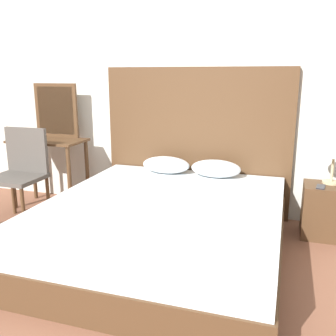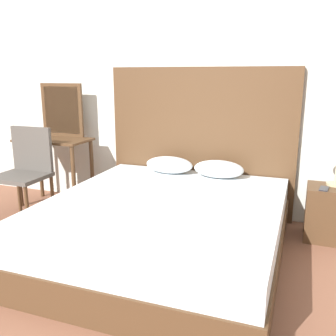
% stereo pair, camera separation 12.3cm
% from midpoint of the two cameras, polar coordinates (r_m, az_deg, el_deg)
% --- Properties ---
extents(wall_back, '(10.00, 0.06, 2.70)m').
position_cam_midpoint_polar(wall_back, '(3.99, 5.89, 12.33)').
color(wall_back, silver).
rests_on(wall_back, ground_plane).
extents(bed, '(1.88, 2.11, 0.47)m').
position_cam_midpoint_polar(bed, '(3.13, 0.46, -9.13)').
color(bed, '#4C331E').
rests_on(bed, ground_plane).
extents(headboard, '(1.97, 0.05, 1.54)m').
position_cam_midpoint_polar(headboard, '(3.97, 5.74, 3.93)').
color(headboard, '#4C331E').
rests_on(headboard, ground_plane).
extents(pillow_left, '(0.50, 0.30, 0.17)m').
position_cam_midpoint_polar(pillow_left, '(3.88, 1.10, 0.48)').
color(pillow_left, silver).
rests_on(pillow_left, bed).
extents(pillow_right, '(0.50, 0.30, 0.17)m').
position_cam_midpoint_polar(pillow_right, '(3.75, 8.67, -0.16)').
color(pillow_right, silver).
rests_on(pillow_right, bed).
extents(phone_on_bed, '(0.16, 0.14, 0.01)m').
position_cam_midpoint_polar(phone_on_bed, '(3.11, 5.74, -4.59)').
color(phone_on_bed, '#B7B7BC').
rests_on(phone_on_bed, bed).
extents(nightstand, '(0.44, 0.36, 0.50)m').
position_cam_midpoint_polar(nightstand, '(3.72, 24.46, -6.35)').
color(nightstand, '#4C331E').
rests_on(nightstand, ground_plane).
extents(phone_on_nightstand, '(0.09, 0.16, 0.01)m').
position_cam_midpoint_polar(phone_on_nightstand, '(3.55, 23.61, -2.90)').
color(phone_on_nightstand, '#232328').
rests_on(phone_on_nightstand, nightstand).
extents(vanity_desk, '(0.80, 0.45, 0.77)m').
position_cam_midpoint_polar(vanity_desk, '(4.38, -16.16, 2.20)').
color(vanity_desk, '#4C331E').
rests_on(vanity_desk, ground_plane).
extents(vanity_mirror, '(0.53, 0.03, 0.60)m').
position_cam_midpoint_polar(vanity_mirror, '(4.47, -15.07, 8.52)').
color(vanity_mirror, '#4C331E').
rests_on(vanity_mirror, vanity_desk).
extents(chair, '(0.50, 0.45, 0.94)m').
position_cam_midpoint_polar(chair, '(4.07, -20.04, 0.14)').
color(chair, '#4C4742').
rests_on(chair, ground_plane).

